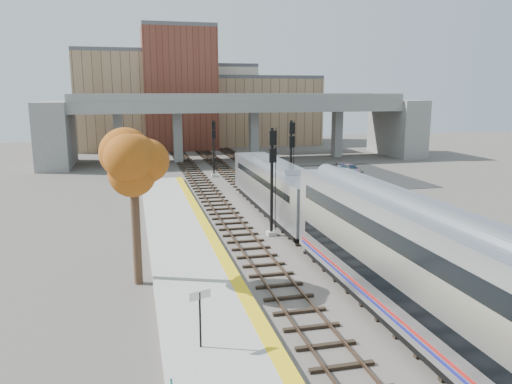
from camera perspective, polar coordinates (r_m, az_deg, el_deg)
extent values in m
plane|color=#47423D|center=(29.31, 7.34, -8.30)|extent=(160.00, 160.00, 0.00)
cube|color=#9E9E99|center=(27.58, -7.03, -9.20)|extent=(4.50, 60.00, 0.35)
cube|color=yellow|center=(27.78, -3.11, -8.57)|extent=(0.70, 60.00, 0.01)
cube|color=black|center=(40.00, -3.46, -2.72)|extent=(2.50, 95.00, 0.14)
cube|color=brown|center=(39.86, -4.47, -2.63)|extent=(0.07, 95.00, 0.14)
cube|color=brown|center=(40.11, -2.45, -2.51)|extent=(0.07, 95.00, 0.14)
cube|color=black|center=(40.94, 2.34, -2.38)|extent=(2.50, 95.00, 0.14)
cube|color=brown|center=(40.73, 1.37, -2.29)|extent=(0.07, 95.00, 0.14)
cube|color=brown|center=(41.12, 3.30, -2.17)|extent=(0.07, 95.00, 0.14)
cube|color=black|center=(42.21, 7.56, -2.05)|extent=(2.50, 95.00, 0.14)
cube|color=brown|center=(41.93, 6.65, -1.96)|extent=(0.07, 95.00, 0.14)
cube|color=brown|center=(42.45, 8.47, -1.84)|extent=(0.07, 95.00, 0.14)
cube|color=slate|center=(72.29, -1.82, 9.79)|extent=(46.00, 10.00, 1.50)
cube|color=slate|center=(67.58, -0.96, 10.74)|extent=(46.00, 0.20, 1.00)
cube|color=slate|center=(76.97, -2.59, 10.82)|extent=(46.00, 0.20, 1.00)
cube|color=slate|center=(70.96, -15.42, 5.92)|extent=(1.20, 1.60, 7.00)
cube|color=slate|center=(71.21, -8.94, 6.21)|extent=(1.20, 1.60, 7.00)
cube|color=slate|center=(72.99, -0.26, 6.47)|extent=(1.20, 1.60, 7.00)
cube|color=slate|center=(77.09, 9.24, 6.59)|extent=(1.20, 1.60, 7.00)
cube|color=slate|center=(71.55, -21.90, 6.15)|extent=(4.00, 12.00, 8.50)
cube|color=slate|center=(81.47, 15.79, 7.10)|extent=(4.00, 12.00, 8.50)
cube|color=#9D7B5B|center=(90.67, -14.02, 9.96)|extent=(18.00, 14.00, 16.00)
cube|color=#4C4C4F|center=(90.88, -14.28, 15.20)|extent=(18.00, 14.00, 0.60)
cube|color=beige|center=(96.74, -5.57, 9.73)|extent=(16.00, 16.00, 14.00)
cube|color=#4C4C4F|center=(96.80, -5.65, 14.05)|extent=(16.00, 16.00, 0.60)
cube|color=brown|center=(88.03, -8.77, 11.43)|extent=(12.00, 10.00, 20.00)
cube|color=#4C4C4F|center=(88.65, -8.98, 18.10)|extent=(12.00, 10.00, 0.60)
cube|color=#9D7B5B|center=(96.80, 0.56, 9.19)|extent=(20.00, 14.00, 12.00)
cube|color=#4C4C4F|center=(96.75, 0.57, 12.92)|extent=(20.00, 14.00, 0.60)
cube|color=black|center=(59.66, 10.20, 1.79)|extent=(14.00, 18.00, 0.04)
cube|color=#A8AAB2|center=(40.35, 2.41, 0.73)|extent=(3.00, 19.00, 3.20)
cube|color=black|center=(49.34, -0.69, 3.42)|extent=(2.20, 0.06, 1.10)
cube|color=black|center=(40.24, 2.42, 1.57)|extent=(3.02, 16.15, 0.50)
cube|color=black|center=(40.74, 2.39, -1.83)|extent=(2.70, 17.10, 0.50)
cube|color=#A8AAB2|center=(40.05, 2.43, 3.26)|extent=(1.60, 9.50, 0.40)
cube|color=#A8AAB2|center=(20.27, 20.88, -9.27)|extent=(3.00, 25.00, 4.60)
cube|color=black|center=(19.90, 21.13, -6.03)|extent=(3.02, 23.00, 0.75)
cube|color=black|center=(20.60, 20.70, -11.62)|extent=(3.02, 23.00, 0.65)
cube|color=#A51514|center=(20.94, 20.53, -13.76)|extent=(3.03, 24.00, 0.12)
cube|color=navy|center=(21.02, 20.50, -14.26)|extent=(3.03, 24.00, 0.12)
cube|color=black|center=(21.26, 20.39, -15.60)|extent=(2.70, 23.75, 0.40)
cube|color=#9E9E99|center=(34.80, 1.77, -4.75)|extent=(0.60, 0.60, 0.30)
cylinder|color=black|center=(33.97, 1.81, 1.05)|extent=(0.21, 0.21, 7.45)
cube|color=black|center=(33.31, 1.96, 6.20)|extent=(0.48, 0.18, 0.96)
cube|color=black|center=(33.44, 1.94, 4.20)|extent=(0.48, 0.18, 0.96)
cube|color=#9E9E99|center=(43.86, 3.92, -1.35)|extent=(0.60, 0.60, 0.30)
cylinder|color=black|center=(43.21, 3.99, 3.25)|extent=(0.21, 0.21, 7.42)
cube|color=black|center=(42.64, 4.15, 7.29)|extent=(0.48, 0.18, 0.95)
cube|color=black|center=(42.74, 4.13, 5.74)|extent=(0.48, 0.18, 0.95)
cube|color=#9E9E99|center=(58.61, -4.82, 1.89)|extent=(0.60, 0.60, 0.30)
cylinder|color=black|center=(58.18, -4.87, 4.94)|extent=(0.19, 0.19, 6.57)
cube|color=black|center=(57.68, -4.88, 7.60)|extent=(0.42, 0.18, 0.85)
cube|color=black|center=(57.76, -4.86, 6.58)|extent=(0.42, 0.18, 0.85)
cylinder|color=black|center=(19.40, -6.40, -14.33)|extent=(0.08, 0.08, 2.20)
cube|color=white|center=(18.99, -6.47, -11.61)|extent=(0.86, 0.36, 0.35)
cylinder|color=#382619|center=(26.26, -13.53, -4.10)|extent=(0.44, 0.44, 5.92)
ellipsoid|color=#AC6A16|center=(25.58, -13.89, 3.22)|extent=(3.60, 3.60, 4.23)
imported|color=#99999E|center=(52.89, 9.46, 1.27)|extent=(1.80, 3.67, 1.21)
imported|color=#99999E|center=(56.80, 9.65, 1.94)|extent=(2.90, 3.63, 1.16)
imported|color=#99999E|center=(61.09, 10.69, 2.57)|extent=(2.46, 4.28, 1.17)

